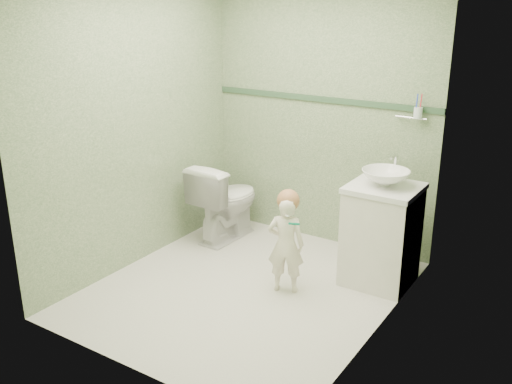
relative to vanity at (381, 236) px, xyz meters
The scene contains 12 objects.
ground 1.16m from the vanity, 140.19° to the right, with size 2.50×2.50×0.00m, color beige.
room_shell 1.35m from the vanity, 140.19° to the right, with size 2.50×2.54×2.40m.
trim_stripe 1.38m from the vanity, 147.36° to the left, with size 2.20×0.02×0.05m, color #345338.
vanity is the anchor object (origin of this frame).
counter 0.41m from the vanity, ahead, with size 0.54×0.52×0.04m, color white.
basin 0.49m from the vanity, ahead, with size 0.37×0.37×0.13m, color white.
faucet 0.60m from the vanity, 90.00° to the left, with size 0.03×0.13×0.18m.
cup_holder 1.05m from the vanity, 83.78° to the left, with size 0.26×0.07×0.21m.
toilet 1.58m from the vanity, behind, with size 0.43×0.74×0.76m, color white.
toddler 0.79m from the vanity, 136.25° to the right, with size 0.29×0.19×0.79m, color white.
hair_cap 0.85m from the vanity, 137.60° to the right, with size 0.18×0.18×0.18m, color #AB7147.
teal_toothbrush 0.81m from the vanity, 125.65° to the right, with size 0.10×0.14×0.08m.
Camera 1 is at (2.29, -3.39, 2.23)m, focal length 40.14 mm.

